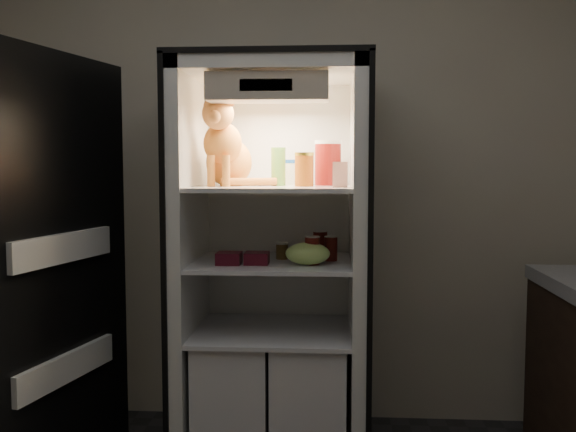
{
  "coord_description": "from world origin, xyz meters",
  "views": [
    {
      "loc": [
        0.27,
        -1.66,
        1.39
      ],
      "look_at": [
        0.07,
        1.32,
        1.15
      ],
      "focal_mm": 40.0,
      "sensor_mm": 36.0,
      "label": 1
    }
  ],
  "objects_px": {
    "salsa_jar": "(304,169)",
    "condiment_jar": "(282,251)",
    "tabby_cat": "(226,151)",
    "parmesan_shaker": "(278,167)",
    "refrigerator": "(274,289)",
    "mayo_tub": "(292,172)",
    "pepper_jar": "(328,163)",
    "soda_can_b": "(331,248)",
    "grape_bag": "(308,254)",
    "soda_can_a": "(320,244)",
    "berry_box_right": "(257,258)",
    "berry_box_left": "(229,258)",
    "cream_carton": "(340,175)",
    "soda_can_c": "(312,250)"
  },
  "relations": [
    {
      "from": "tabby_cat",
      "to": "berry_box_right",
      "type": "bearing_deg",
      "value": -37.28
    },
    {
      "from": "tabby_cat",
      "to": "parmesan_shaker",
      "type": "bearing_deg",
      "value": 11.16
    },
    {
      "from": "cream_carton",
      "to": "berry_box_left",
      "type": "bearing_deg",
      "value": -179.85
    },
    {
      "from": "grape_bag",
      "to": "soda_can_b",
      "type": "bearing_deg",
      "value": 50.61
    },
    {
      "from": "salsa_jar",
      "to": "condiment_jar",
      "type": "height_order",
      "value": "salsa_jar"
    },
    {
      "from": "soda_can_b",
      "to": "soda_can_c",
      "type": "height_order",
      "value": "soda_can_c"
    },
    {
      "from": "parmesan_shaker",
      "to": "pepper_jar",
      "type": "xyz_separation_m",
      "value": [
        0.23,
        0.07,
        0.02
      ]
    },
    {
      "from": "soda_can_b",
      "to": "grape_bag",
      "type": "distance_m",
      "value": 0.16
    },
    {
      "from": "parmesan_shaker",
      "to": "soda_can_a",
      "type": "xyz_separation_m",
      "value": [
        0.2,
        0.05,
        -0.38
      ]
    },
    {
      "from": "salsa_jar",
      "to": "pepper_jar",
      "type": "relative_size",
      "value": 0.73
    },
    {
      "from": "grape_bag",
      "to": "soda_can_a",
      "type": "bearing_deg",
      "value": 77.25
    },
    {
      "from": "refrigerator",
      "to": "berry_box_right",
      "type": "bearing_deg",
      "value": -109.49
    },
    {
      "from": "parmesan_shaker",
      "to": "soda_can_c",
      "type": "height_order",
      "value": "parmesan_shaker"
    },
    {
      "from": "soda_can_a",
      "to": "soda_can_b",
      "type": "relative_size",
      "value": 1.13
    },
    {
      "from": "tabby_cat",
      "to": "grape_bag",
      "type": "relative_size",
      "value": 2.18
    },
    {
      "from": "soda_can_c",
      "to": "berry_box_left",
      "type": "height_order",
      "value": "soda_can_c"
    },
    {
      "from": "refrigerator",
      "to": "soda_can_a",
      "type": "distance_m",
      "value": 0.31
    },
    {
      "from": "berry_box_left",
      "to": "tabby_cat",
      "type": "bearing_deg",
      "value": 102.51
    },
    {
      "from": "tabby_cat",
      "to": "soda_can_c",
      "type": "relative_size",
      "value": 3.43
    },
    {
      "from": "tabby_cat",
      "to": "soda_can_b",
      "type": "relative_size",
      "value": 3.82
    },
    {
      "from": "tabby_cat",
      "to": "pepper_jar",
      "type": "xyz_separation_m",
      "value": [
        0.48,
        0.09,
        -0.06
      ]
    },
    {
      "from": "pepper_jar",
      "to": "soda_can_a",
      "type": "bearing_deg",
      "value": -159.13
    },
    {
      "from": "soda_can_b",
      "to": "berry_box_left",
      "type": "bearing_deg",
      "value": -163.14
    },
    {
      "from": "mayo_tub",
      "to": "grape_bag",
      "type": "bearing_deg",
      "value": -72.96
    },
    {
      "from": "refrigerator",
      "to": "mayo_tub",
      "type": "bearing_deg",
      "value": 57.05
    },
    {
      "from": "refrigerator",
      "to": "soda_can_b",
      "type": "xyz_separation_m",
      "value": [
        0.27,
        -0.05,
        0.21
      ]
    },
    {
      "from": "refrigerator",
      "to": "soda_can_c",
      "type": "xyz_separation_m",
      "value": [
        0.19,
        -0.17,
        0.21
      ]
    },
    {
      "from": "parmesan_shaker",
      "to": "pepper_jar",
      "type": "height_order",
      "value": "pepper_jar"
    },
    {
      "from": "salsa_jar",
      "to": "berry_box_right",
      "type": "bearing_deg",
      "value": -154.7
    },
    {
      "from": "pepper_jar",
      "to": "berry_box_right",
      "type": "height_order",
      "value": "pepper_jar"
    },
    {
      "from": "pepper_jar",
      "to": "berry_box_left",
      "type": "xyz_separation_m",
      "value": [
        -0.44,
        -0.26,
        -0.43
      ]
    },
    {
      "from": "condiment_jar",
      "to": "salsa_jar",
      "type": "bearing_deg",
      "value": -29.29
    },
    {
      "from": "tabby_cat",
      "to": "grape_bag",
      "type": "distance_m",
      "value": 0.63
    },
    {
      "from": "parmesan_shaker",
      "to": "berry_box_left",
      "type": "xyz_separation_m",
      "value": [
        -0.21,
        -0.19,
        -0.41
      ]
    },
    {
      "from": "soda_can_b",
      "to": "parmesan_shaker",
      "type": "bearing_deg",
      "value": 168.43
    },
    {
      "from": "soda_can_a",
      "to": "berry_box_right",
      "type": "relative_size",
      "value": 1.2
    },
    {
      "from": "soda_can_a",
      "to": "parmesan_shaker",
      "type": "bearing_deg",
      "value": -165.13
    },
    {
      "from": "berry_box_right",
      "to": "berry_box_left",
      "type": "bearing_deg",
      "value": -173.1
    },
    {
      "from": "tabby_cat",
      "to": "berry_box_right",
      "type": "height_order",
      "value": "tabby_cat"
    },
    {
      "from": "tabby_cat",
      "to": "pepper_jar",
      "type": "relative_size",
      "value": 2.04
    },
    {
      "from": "refrigerator",
      "to": "soda_can_c",
      "type": "height_order",
      "value": "refrigerator"
    },
    {
      "from": "pepper_jar",
      "to": "condiment_jar",
      "type": "distance_m",
      "value": 0.48
    },
    {
      "from": "salsa_jar",
      "to": "soda_can_b",
      "type": "xyz_separation_m",
      "value": [
        0.12,
        0.02,
        -0.37
      ]
    },
    {
      "from": "soda_can_b",
      "to": "soda_can_c",
      "type": "relative_size",
      "value": 0.9
    },
    {
      "from": "parmesan_shaker",
      "to": "pepper_jar",
      "type": "bearing_deg",
      "value": 15.8
    },
    {
      "from": "tabby_cat",
      "to": "pepper_jar",
      "type": "bearing_deg",
      "value": 16.61
    },
    {
      "from": "parmesan_shaker",
      "to": "soda_can_c",
      "type": "bearing_deg",
      "value": -45.58
    },
    {
      "from": "refrigerator",
      "to": "soda_can_a",
      "type": "relative_size",
      "value": 14.51
    },
    {
      "from": "salsa_jar",
      "to": "berry_box_left",
      "type": "xyz_separation_m",
      "value": [
        -0.34,
        -0.11,
        -0.4
      ]
    },
    {
      "from": "mayo_tub",
      "to": "salsa_jar",
      "type": "relative_size",
      "value": 0.8
    }
  ]
}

